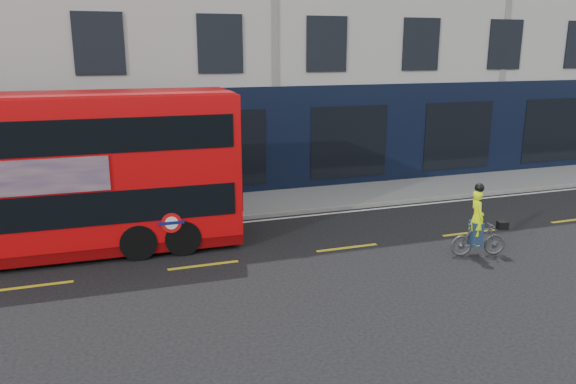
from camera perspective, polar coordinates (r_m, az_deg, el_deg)
name	(u,v)px	position (r m, az deg, el deg)	size (l,w,h in m)	color
ground	(372,267)	(14.41, 8.54, -7.57)	(120.00, 120.00, 0.00)	black
pavement	(288,201)	(20.07, 0.04, -0.89)	(60.00, 3.00, 0.12)	slate
kerb	(303,212)	(18.71, 1.53, -2.02)	(60.00, 0.12, 0.13)	gray
road_edge_line	(306,216)	(18.46, 1.85, -2.45)	(58.00, 0.10, 0.01)	silver
lane_dashes	(347,248)	(15.66, 6.02, -5.65)	(58.00, 0.12, 0.01)	gold
bus	(34,175)	(15.82, -24.42, 1.54)	(10.62, 2.65, 4.25)	red
cyclist	(478,232)	(15.63, 18.75, -3.84)	(1.55, 0.75, 1.99)	#484A4E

